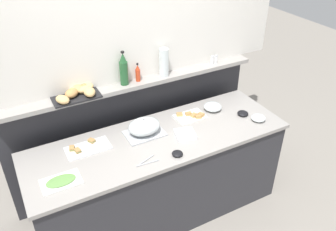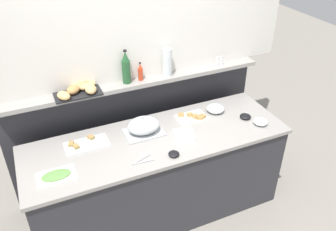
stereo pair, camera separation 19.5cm
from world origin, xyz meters
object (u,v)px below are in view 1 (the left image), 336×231
Objects in this scene: serving_cloche at (144,127)px; hot_sauce_bottle at (138,73)px; pepper_shaker at (216,59)px; napkin_stack at (185,134)px; serving_tongs at (146,162)px; condiment_bowl_cream at (243,113)px; cold_cuts_platter at (61,181)px; wine_bottle_green at (124,70)px; bread_basket at (78,92)px; glass_bowl_medium at (213,107)px; sandwich_platter_side at (191,116)px; sandwich_platter_rear at (87,148)px; condiment_bowl_red at (177,154)px; glass_bowl_large at (258,118)px; water_carafe at (164,62)px; salt_shaker at (212,60)px.

hot_sauce_bottle reaches higher than serving_cloche.
napkin_stack is at bearing -140.84° from pepper_shaker.
condiment_bowl_cream is at bearing 9.94° from serving_tongs.
napkin_stack is at bearing 3.81° from cold_cuts_platter.
napkin_stack is at bearing -60.93° from wine_bottle_green.
condiment_bowl_cream is 0.33× the size of wine_bottle_green.
serving_tongs is 0.47× the size of bread_basket.
wine_bottle_green is at bearing 157.50° from glass_bowl_medium.
serving_tongs is (-0.65, -0.40, -0.01)m from sandwich_platter_side.
sandwich_platter_rear is at bearing 46.48° from cold_cuts_platter.
cold_cuts_platter is 0.80m from bread_basket.
cold_cuts_platter is 0.92m from condiment_bowl_red.
pepper_shaker is (1.13, 0.72, 0.36)m from serving_tongs.
bread_basket is (-0.56, -0.01, -0.04)m from hot_sauce_bottle.
serving_tongs is (-0.15, -0.36, -0.07)m from serving_cloche.
glass_bowl_large is at bearing -53.09° from glass_bowl_medium.
serving_cloche is 1.08× the size of wine_bottle_green.
cold_cuts_platter is 1.71× the size of napkin_stack.
glass_bowl_large is 0.42× the size of wine_bottle_green.
napkin_stack is at bearing -151.77° from glass_bowl_medium.
wine_bottle_green is 1.18× the size of water_carafe.
hot_sauce_bottle is (0.63, 0.33, 0.39)m from sandwich_platter_rear.
glass_bowl_medium reaches higher than napkin_stack.
sandwich_platter_rear is 4.21× the size of pepper_shaker.
condiment_bowl_cream is at bearing 115.70° from glass_bowl_large.
water_carafe is at bearing 70.00° from condiment_bowl_red.
serving_tongs is at bearing -126.85° from water_carafe.
condiment_bowl_cream is at bearing -9.63° from serving_cloche.
glass_bowl_medium is (1.27, 0.02, 0.02)m from sandwich_platter_rear.
serving_tongs is 0.87m from wine_bottle_green.
water_carafe is at bearing -2.46° from hot_sauce_bottle.
condiment_bowl_red is (-0.85, -0.23, -0.00)m from condiment_bowl_cream.
sandwich_platter_side is at bearing 0.39° from sandwich_platter_rear.
glass_bowl_medium is 2.01× the size of pepper_shaker.
water_carafe is (0.40, -0.01, -0.01)m from wine_bottle_green.
water_carafe is at bearing 140.63° from glass_bowl_medium.
pepper_shaker is (0.98, 0.36, 0.30)m from serving_cloche.
wine_bottle_green is 0.44m from bread_basket.
bread_basket is (-1.42, -0.00, -0.00)m from pepper_shaker.
bread_basket is at bearing -178.14° from wine_bottle_green.
glass_bowl_large is 1.19m from hot_sauce_bottle.
water_carafe is (0.27, 0.75, 0.44)m from condiment_bowl_red.
serving_cloche is 2.00× the size of napkin_stack.
serving_cloche is at bearing 66.82° from serving_tongs.
salt_shaker is at bearing 19.82° from cold_cuts_platter.
glass_bowl_large is at bearing -45.96° from water_carafe.
water_carafe is (0.83, 0.00, 0.10)m from bread_basket.
glass_bowl_large is at bearing -16.48° from serving_cloche.
sandwich_platter_side is 0.31m from napkin_stack.
sandwich_platter_rear is 0.92× the size of bread_basket.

